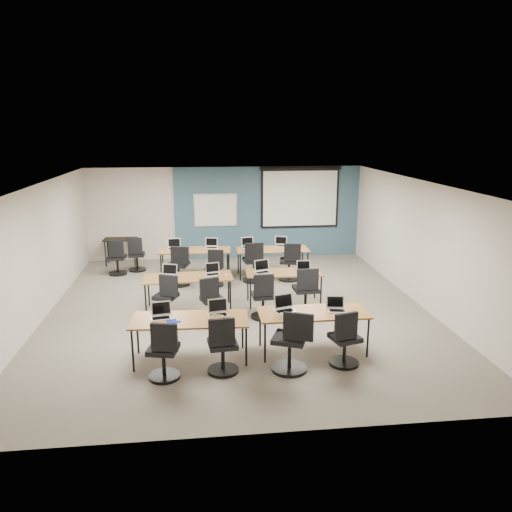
{
  "coord_description": "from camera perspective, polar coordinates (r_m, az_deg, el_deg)",
  "views": [
    {
      "loc": [
        -0.79,
        -10.06,
        3.79
      ],
      "look_at": [
        0.42,
        0.4,
        1.08
      ],
      "focal_mm": 35.0,
      "sensor_mm": 36.0,
      "label": 1
    }
  ],
  "objects": [
    {
      "name": "spare_chair_b",
      "position": [
        13.66,
        -15.59,
        -0.48
      ],
      "size": [
        0.48,
        0.48,
        0.97
      ],
      "rotation": [
        0.0,
        0.0,
        -0.13
      ],
      "color": "black",
      "rests_on": "floor"
    },
    {
      "name": "ceiling",
      "position": [
        10.15,
        -2.15,
        8.27
      ],
      "size": [
        8.0,
        9.0,
        0.02
      ],
      "primitive_type": "cube",
      "color": "white",
      "rests_on": "ground"
    },
    {
      "name": "wall_front",
      "position": [
        6.12,
        1.34,
        -9.06
      ],
      "size": [
        8.0,
        0.04,
        2.7
      ],
      "primitive_type": "cube",
      "color": "beige",
      "rests_on": "ground"
    },
    {
      "name": "task_chair_0",
      "position": [
        7.93,
        -10.49,
        -11.09
      ],
      "size": [
        0.5,
        0.5,
        0.98
      ],
      "rotation": [
        0.0,
        0.0,
        -0.21
      ],
      "color": "black",
      "rests_on": "floor"
    },
    {
      "name": "spare_chair_a",
      "position": [
        13.88,
        -13.5,
        -0.14
      ],
      "size": [
        0.47,
        0.47,
        0.95
      ],
      "rotation": [
        0.0,
        0.0,
        0.03
      ],
      "color": "black",
      "rests_on": "floor"
    },
    {
      "name": "mouse_2",
      "position": [
        8.51,
        3.79,
        -6.58
      ],
      "size": [
        0.07,
        0.1,
        0.03
      ],
      "primitive_type": "ellipsoid",
      "rotation": [
        0.0,
        0.0,
        0.13
      ],
      "color": "white",
      "rests_on": "training_table_front_right"
    },
    {
      "name": "laptop_3",
      "position": [
        8.75,
        9.15,
        -5.79
      ],
      "size": [
        0.31,
        0.26,
        0.24
      ],
      "rotation": [
        0.0,
        0.0,
        -0.17
      ],
      "color": "silver",
      "rests_on": "training_table_front_right"
    },
    {
      "name": "mouse_10",
      "position": [
        13.05,
        0.74,
        0.94
      ],
      "size": [
        0.08,
        0.11,
        0.03
      ],
      "primitive_type": "ellipsoid",
      "rotation": [
        0.0,
        0.0,
        0.29
      ],
      "color": "white",
      "rests_on": "training_table_back_right"
    },
    {
      "name": "laptop_4",
      "position": [
        10.73,
        -9.84,
        -1.99
      ],
      "size": [
        0.33,
        0.28,
        0.25
      ],
      "rotation": [
        0.0,
        0.0,
        -0.3
      ],
      "color": "silver",
      "rests_on": "training_table_mid_left"
    },
    {
      "name": "task_chair_2",
      "position": [
        8.04,
        4.08,
        -10.23
      ],
      "size": [
        0.61,
        0.58,
        1.05
      ],
      "rotation": [
        0.0,
        0.0,
        -0.39
      ],
      "color": "black",
      "rests_on": "floor"
    },
    {
      "name": "laptop_10",
      "position": [
        13.18,
        -0.95,
        1.3
      ],
      "size": [
        0.33,
        0.28,
        0.25
      ],
      "rotation": [
        0.0,
        0.0,
        0.18
      ],
      "color": "silver",
      "rests_on": "training_table_back_right"
    },
    {
      "name": "task_chair_7",
      "position": [
        10.46,
        5.73,
        -4.39
      ],
      "size": [
        0.55,
        0.55,
        1.03
      ],
      "rotation": [
        0.0,
        0.0,
        0.06
      ],
      "color": "black",
      "rests_on": "floor"
    },
    {
      "name": "training_table_back_right",
      "position": [
        12.99,
        1.9,
        0.62
      ],
      "size": [
        1.87,
        0.78,
        0.73
      ],
      "rotation": [
        0.0,
        0.0,
        -0.0
      ],
      "color": "#A26234",
      "rests_on": "floor"
    },
    {
      "name": "task_chair_4",
      "position": [
        10.31,
        -10.15,
        -5.01
      ],
      "size": [
        0.51,
        0.48,
        0.97
      ],
      "rotation": [
        0.0,
        0.0,
        -0.41
      ],
      "color": "black",
      "rests_on": "floor"
    },
    {
      "name": "laptop_8",
      "position": [
        13.18,
        -9.34,
        1.11
      ],
      "size": [
        0.34,
        0.29,
        0.26
      ],
      "rotation": [
        0.0,
        0.0,
        0.08
      ],
      "color": "#B6B6B8",
      "rests_on": "training_table_back_left"
    },
    {
      "name": "training_table_back_left",
      "position": [
        13.01,
        -7.0,
        0.53
      ],
      "size": [
        1.84,
        0.77,
        0.73
      ],
      "rotation": [
        0.0,
        0.0,
        -0.07
      ],
      "color": "olive",
      "rests_on": "floor"
    },
    {
      "name": "task_chair_5",
      "position": [
        10.03,
        -5.09,
        -5.4
      ],
      "size": [
        0.49,
        0.48,
        0.96
      ],
      "rotation": [
        0.0,
        0.0,
        0.29
      ],
      "color": "black",
      "rests_on": "floor"
    },
    {
      "name": "wall_back",
      "position": [
        14.78,
        -3.48,
        4.92
      ],
      "size": [
        8.0,
        0.04,
        2.7
      ],
      "primitive_type": "cube",
      "color": "beige",
      "rests_on": "ground"
    },
    {
      "name": "blue_accent_panel",
      "position": [
        14.87,
        1.36,
        5.0
      ],
      "size": [
        5.5,
        0.04,
        2.7
      ],
      "primitive_type": "cube",
      "color": "#3D5977",
      "rests_on": "wall_back"
    },
    {
      "name": "projector_screen",
      "position": [
        14.89,
        5.06,
        7.04
      ],
      "size": [
        2.4,
        0.1,
        1.82
      ],
      "color": "black",
      "rests_on": "wall_back"
    },
    {
      "name": "training_table_front_left",
      "position": [
        8.39,
        -7.58,
        -7.38
      ],
      "size": [
        1.93,
        0.81,
        0.73
      ],
      "rotation": [
        0.0,
        0.0,
        -0.05
      ],
      "color": "brown",
      "rests_on": "floor"
    },
    {
      "name": "task_chair_3",
      "position": [
        8.34,
        10.12,
        -9.77
      ],
      "size": [
        0.49,
        0.49,
        0.97
      ],
      "rotation": [
        0.0,
        0.0,
        0.26
      ],
      "color": "black",
      "rests_on": "floor"
    },
    {
      "name": "wall_left",
      "position": [
        10.84,
        -23.66,
        0.2
      ],
      "size": [
        0.04,
        9.0,
        2.7
      ],
      "primitive_type": "cube",
      "color": "beige",
      "rests_on": "ground"
    },
    {
      "name": "task_chair_9",
      "position": [
        12.27,
        -4.76,
        -1.7
      ],
      "size": [
        0.47,
        0.47,
        0.95
      ],
      "rotation": [
        0.0,
        0.0,
        -0.23
      ],
      "color": "black",
      "rests_on": "floor"
    },
    {
      "name": "coffee_cup",
      "position": [
        8.33,
        2.99,
        -6.84
      ],
      "size": [
        0.06,
        0.06,
        0.05
      ],
      "primitive_type": "imported",
      "rotation": [
        0.0,
        0.0,
        -0.14
      ],
      "color": "white",
      "rests_on": "snack_plate"
    },
    {
      "name": "mouse_9",
      "position": [
        12.99,
        -4.39,
        0.84
      ],
      "size": [
        0.09,
        0.11,
        0.03
      ],
      "primitive_type": "ellipsoid",
      "rotation": [
        0.0,
        0.0,
        0.34
      ],
      "color": "white",
      "rests_on": "training_table_back_left"
    },
    {
      "name": "laptop_0",
      "position": [
        8.48,
        -10.8,
        -6.54
      ],
      "size": [
        0.33,
        0.28,
        0.25
      ],
      "rotation": [
        0.0,
        0.0,
        0.17
      ],
      "color": "#B5B5B5",
      "rests_on": "training_table_front_left"
    },
    {
      "name": "laptop_6",
      "position": [
        10.88,
        0.72,
        -1.54
      ],
      "size": [
        0.34,
        0.29,
        0.26
      ],
      "rotation": [
        0.0,
        0.0,
        0.33
      ],
      "color": "silver",
      "rests_on": "training_table_mid_right"
    },
    {
      "name": "task_chair_10",
      "position": [
        12.55,
        -0.23,
        -1.05
      ],
      "size": [
        0.57,
        0.57,
        1.05
      ],
      "rotation": [
        0.0,
        0.0,
        0.09
      ],
      "color": "black",
      "rests_on": "floor"
    },
    {
      "name": "task_chair_1",
      "position": [
        7.99,
        -3.84,
        -10.65
      ],
      "size": [
        0.5,
        0.5,
        0.98
      ],
      "rotation": [
        0.0,
        0.0,
        0.1
      ],
      "color": "black",
      "rests_on": "floor"
    },
    {
      "name": "laptop_11",
      "position": [
        13.33,
        2.93,
        1.43
      ],
      "size": [
        0.32,
        0.27,
        0.24
      ],
      "rotation": [
        0.0,
        0.0,
        -0.3
      ],
      "color": "#ADADBA",
      "rests_on": "training_table_back_right"
    },
    {
      "name": "training_table_mid_right",
      "position": [
        10.95,
        3.22,
        -2.08
      ],
      "size": [
        1.66,
        0.69,
        0.73
      ],
      "rotation": [
        0.0,
        0.0,
        -0.05
      ],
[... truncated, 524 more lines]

